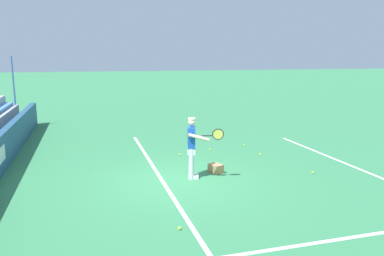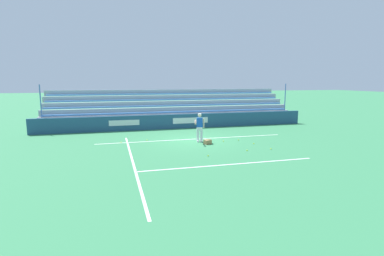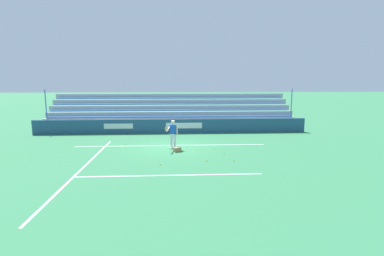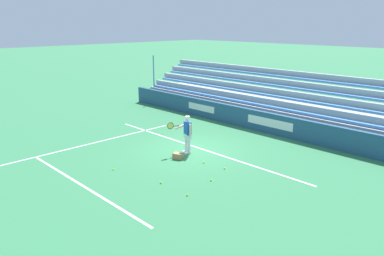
% 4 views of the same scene
% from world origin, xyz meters
% --- Properties ---
extents(ground_plane, '(160.00, 160.00, 0.00)m').
position_xyz_m(ground_plane, '(0.00, 0.00, 0.00)').
color(ground_plane, '#337A4C').
extents(court_baseline_white, '(12.00, 0.10, 0.01)m').
position_xyz_m(court_baseline_white, '(0.00, -0.50, 0.00)').
color(court_baseline_white, white).
rests_on(court_baseline_white, ground).
extents(court_sideline_white, '(0.10, 12.00, 0.01)m').
position_xyz_m(court_sideline_white, '(4.11, 4.00, 0.00)').
color(court_sideline_white, white).
rests_on(court_sideline_white, ground).
extents(court_service_line_white, '(8.22, 0.10, 0.01)m').
position_xyz_m(court_service_line_white, '(0.00, 5.50, 0.00)').
color(court_service_line_white, white).
rests_on(court_service_line_white, ground).
extents(back_wall_sponsor_board, '(21.10, 0.25, 1.10)m').
position_xyz_m(back_wall_sponsor_board, '(0.01, -4.95, 0.55)').
color(back_wall_sponsor_board, navy).
rests_on(back_wall_sponsor_board, ground).
extents(bleacher_stand, '(20.05, 3.20, 3.40)m').
position_xyz_m(bleacher_stand, '(0.00, -7.18, 0.76)').
color(bleacher_stand, '#9EA3A8').
rests_on(bleacher_stand, ground).
extents(tennis_player, '(0.77, 0.95, 1.71)m').
position_xyz_m(tennis_player, '(-0.14, 0.37, 0.89)').
color(tennis_player, silver).
rests_on(tennis_player, ground).
extents(ball_box_cardboard, '(0.48, 0.42, 0.26)m').
position_xyz_m(ball_box_cardboard, '(-0.40, 1.16, 0.13)').
color(ball_box_cardboard, '#A87F51').
rests_on(ball_box_cardboard, ground).
extents(tennis_ball_near_player, '(0.07, 0.07, 0.07)m').
position_xyz_m(tennis_ball_near_player, '(-2.59, 0.62, 0.03)').
color(tennis_ball_near_player, '#CCE533').
rests_on(tennis_ball_near_player, ground).
extents(tennis_ball_far_right, '(0.07, 0.07, 0.07)m').
position_xyz_m(tennis_ball_far_right, '(2.90, -0.77, 0.03)').
color(tennis_ball_far_right, '#CCE533').
rests_on(tennis_ball_far_right, ground).
extents(tennis_ball_on_baseline, '(0.07, 0.07, 0.07)m').
position_xyz_m(tennis_ball_on_baseline, '(-3.01, 1.87, 0.03)').
color(tennis_ball_on_baseline, '#CCE533').
rests_on(tennis_ball_on_baseline, ground).
extents(tennis_ball_midcourt, '(0.07, 0.07, 0.07)m').
position_xyz_m(tennis_ball_midcourt, '(4.48, -0.53, 0.03)').
color(tennis_ball_midcourt, '#CCE533').
rests_on(tennis_ball_midcourt, ground).
extents(tennis_ball_far_left, '(0.07, 0.07, 0.07)m').
position_xyz_m(tennis_ball_far_left, '(-3.28, 3.35, 0.03)').
color(tennis_ball_far_left, '#CCE533').
rests_on(tennis_ball_far_left, ground).
extents(tennis_ball_by_box, '(0.07, 0.07, 0.07)m').
position_xyz_m(tennis_ball_by_box, '(-1.87, 3.35, 0.03)').
color(tennis_ball_by_box, '#CCE533').
rests_on(tennis_ball_by_box, ground).
extents(tennis_ball_stray_back, '(0.07, 0.07, 0.07)m').
position_xyz_m(tennis_ball_stray_back, '(0.46, 3.87, 0.03)').
color(tennis_ball_stray_back, '#CCE533').
rests_on(tennis_ball_stray_back, ground).
extents(tennis_ball_toward_net, '(0.07, 0.07, 0.07)m').
position_xyz_m(tennis_ball_toward_net, '(-1.55, 0.74, 0.03)').
color(tennis_ball_toward_net, '#CCE533').
rests_on(tennis_ball_toward_net, ground).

